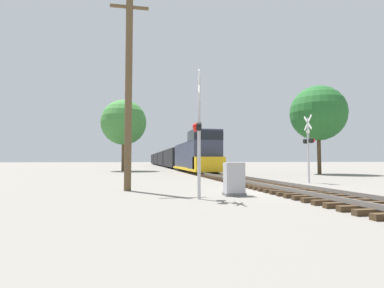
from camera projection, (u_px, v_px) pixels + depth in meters
name	position (u px, v px, depth m)	size (l,w,h in m)	color
ground_plane	(282.00, 190.00, 13.97)	(400.00, 400.00, 0.00)	slate
rail_track_bed	(282.00, 187.00, 13.98)	(2.60, 160.00, 0.31)	#42301E
freight_train	(166.00, 158.00, 66.69)	(2.87, 83.23, 4.37)	#33384C
crossing_signal_near	(198.00, 129.00, 10.95)	(0.49, 1.01, 4.66)	#B7B7BC
crossing_signal_far	(309.00, 144.00, 18.57)	(0.37, 1.01, 4.20)	#B7B7BC
relay_cabinet	(234.00, 179.00, 11.93)	(0.83, 0.57, 1.31)	slate
utility_pole	(129.00, 89.00, 14.01)	(1.80, 0.33, 9.29)	brown
tree_far_right	(318.00, 113.00, 30.54)	(5.61, 5.61, 9.01)	#473521
tree_mid_background	(124.00, 123.00, 39.41)	(5.93, 5.93, 9.35)	brown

